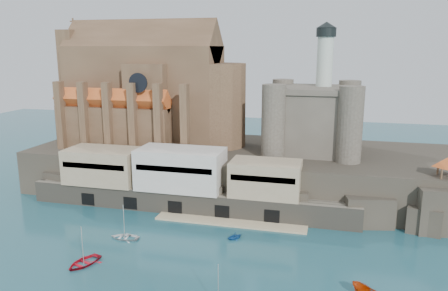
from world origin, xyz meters
name	(u,v)px	position (x,y,z in m)	size (l,w,h in m)	color
ground	(191,265)	(0.00, 0.00, 0.00)	(300.00, 300.00, 0.00)	#194854
promontory	(242,169)	(-0.19, 39.37, 4.92)	(100.00, 36.00, 10.00)	black
quay	(180,181)	(-10.19, 23.07, 6.07)	(70.00, 12.00, 13.05)	#666052
church	(151,95)	(-24.13, 41.85, 22.13)	(47.00, 25.93, 30.51)	#513925
castle_keep	(313,116)	(16.08, 41.08, 18.31)	(21.20, 21.20, 29.30)	#4B453B
rock_outcrop	(445,208)	(42.00, 25.84, 4.02)	(14.50, 10.50, 8.70)	black
boat_0	(84,264)	(-16.62, -3.99, 0.00)	(4.29, 1.24, 6.01)	red
boat_6	(125,238)	(-14.76, 6.43, 0.00)	(3.76, 1.09, 5.27)	silver
boat_7	(235,239)	(4.47, 11.18, 0.00)	(2.63, 1.60, 3.04)	#195098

